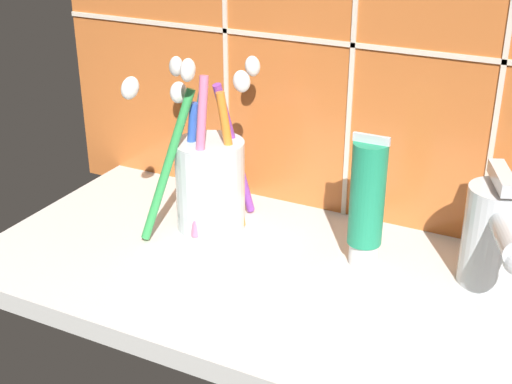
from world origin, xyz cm
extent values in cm
cube|color=silver|center=(0.00, 0.00, 1.00)|extent=(58.35, 29.48, 2.00)
cube|color=beige|center=(0.00, 14.14, 20.88)|extent=(68.35, 0.24, 0.50)
cylinder|color=silver|center=(-10.20, 5.15, 6.80)|extent=(7.24, 7.24, 9.60)
cylinder|color=orange|center=(-7.92, 5.59, 9.72)|extent=(2.98, 2.12, 14.76)
ellipsoid|color=white|center=(-6.90, 6.11, 18.13)|extent=(2.35, 2.06, 2.41)
cylinder|color=purple|center=(-8.66, 7.75, 9.97)|extent=(2.82, 5.17, 15.39)
ellipsoid|color=white|center=(-7.72, 10.05, 18.60)|extent=(2.05, 2.56, 2.58)
cylinder|color=teal|center=(-13.11, 6.76, 9.78)|extent=(5.20, 2.79, 15.01)
ellipsoid|color=white|center=(-15.44, 7.69, 18.21)|extent=(2.57, 2.04, 2.59)
cylinder|color=blue|center=(-12.17, 4.42, 9.03)|extent=(2.44, 1.91, 13.35)
ellipsoid|color=white|center=(-12.88, 4.02, 16.75)|extent=(2.30, 2.07, 2.37)
cylinder|color=green|center=(-12.91, 1.49, 9.88)|extent=(4.42, 6.06, 15.28)
ellipsoid|color=white|center=(-14.74, -1.28, 18.38)|extent=(2.39, 2.70, 2.66)
cylinder|color=pink|center=(-9.98, 2.86, 10.63)|extent=(1.27, 3.26, 16.59)
ellipsoid|color=white|center=(-10.14, 1.58, 19.95)|extent=(1.52, 2.12, 2.41)
cylinder|color=white|center=(6.81, 5.15, 3.12)|extent=(2.81, 2.81, 2.24)
cylinder|color=#1E8C60|center=(6.81, 5.15, 9.33)|extent=(3.30, 3.30, 10.19)
cube|color=silver|center=(6.81, 5.15, 14.83)|extent=(3.47, 0.36, 0.80)
cylinder|color=silver|center=(18.21, 7.09, 6.76)|extent=(5.48, 5.48, 9.51)
cylinder|color=silver|center=(19.65, 3.37, 9.42)|extent=(5.19, 8.34, 2.47)
cube|color=silver|center=(18.21, 7.09, 12.51)|extent=(3.48, 6.10, 1.20)
camera|label=1|loc=(24.65, -53.14, 37.55)|focal=50.00mm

